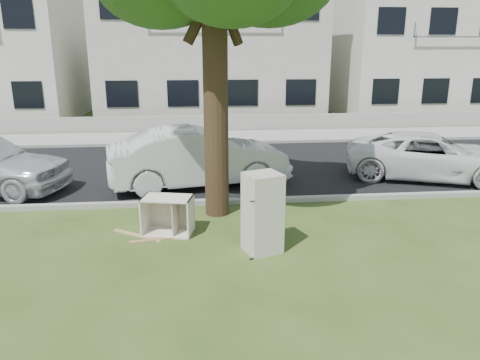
{
  "coord_description": "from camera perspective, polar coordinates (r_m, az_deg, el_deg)",
  "views": [
    {
      "loc": [
        -0.86,
        -8.38,
        3.75
      ],
      "look_at": [
        0.01,
        0.6,
        1.14
      ],
      "focal_mm": 35.0,
      "sensor_mm": 36.0,
      "label": 1
    }
  ],
  "objects": [
    {
      "name": "townhouse_center",
      "position": [
        25.89,
        -3.77,
        16.09
      ],
      "size": [
        11.22,
        8.16,
        7.44
      ],
      "color": "beige",
      "rests_on": "ground"
    },
    {
      "name": "car_right",
      "position": [
        14.59,
        22.17,
        2.71
      ],
      "size": [
        5.18,
        3.67,
        1.31
      ],
      "primitive_type": "imported",
      "rotation": [
        0.0,
        0.0,
        1.22
      ],
      "color": "silver",
      "rests_on": "ground"
    },
    {
      "name": "ground",
      "position": [
        9.22,
        0.29,
        -7.83
      ],
      "size": [
        120.0,
        120.0,
        0.0
      ],
      "primitive_type": "plane",
      "color": "#304619"
    },
    {
      "name": "fridge",
      "position": [
        8.68,
        2.76,
        -4.03
      ],
      "size": [
        0.78,
        0.76,
        1.51
      ],
      "primitive_type": "cube",
      "rotation": [
        0.0,
        0.0,
        0.35
      ],
      "color": "silver",
      "rests_on": "ground"
    },
    {
      "name": "kerb_near",
      "position": [
        11.49,
        -0.95,
        -2.88
      ],
      "size": [
        120.0,
        0.18,
        0.12
      ],
      "primitive_type": "cube",
      "color": "gray",
      "rests_on": "ground"
    },
    {
      "name": "kerb_far",
      "position": [
        18.34,
        -2.74,
        4.36
      ],
      "size": [
        120.0,
        0.18,
        0.12
      ],
      "primitive_type": "cube",
      "color": "gray",
      "rests_on": "ground"
    },
    {
      "name": "plank_b",
      "position": [
        9.89,
        -12.87,
        -6.48
      ],
      "size": [
        0.89,
        0.64,
        0.02
      ],
      "primitive_type": "cube",
      "rotation": [
        0.0,
        0.0,
        -0.59
      ],
      "color": "tan",
      "rests_on": "ground"
    },
    {
      "name": "townhouse_right",
      "position": [
        28.9,
        21.61,
        14.45
      ],
      "size": [
        10.2,
        8.16,
        6.84
      ],
      "color": "silver",
      "rests_on": "ground"
    },
    {
      "name": "sidewalk",
      "position": [
        19.76,
        -2.95,
        5.23
      ],
      "size": [
        120.0,
        2.8,
        0.01
      ],
      "primitive_type": "cube",
      "color": "gray",
      "rests_on": "ground"
    },
    {
      "name": "car_center",
      "position": [
        12.79,
        -5.07,
        2.77
      ],
      "size": [
        5.1,
        2.62,
        1.6
      ],
      "primitive_type": "imported",
      "rotation": [
        0.0,
        0.0,
        1.77
      ],
      "color": "silver",
      "rests_on": "ground"
    },
    {
      "name": "plank_a",
      "position": [
        9.56,
        -9.61,
        -7.1
      ],
      "size": [
        1.25,
        0.34,
        0.02
      ],
      "primitive_type": "cube",
      "rotation": [
        0.0,
        0.0,
        0.19
      ],
      "color": "#A0764D",
      "rests_on": "ground"
    },
    {
      "name": "plank_c",
      "position": [
        9.78,
        -9.52,
        -6.56
      ],
      "size": [
        0.17,
        0.77,
        0.02
      ],
      "primitive_type": "cube",
      "rotation": [
        0.0,
        0.0,
        1.46
      ],
      "color": "tan",
      "rests_on": "ground"
    },
    {
      "name": "cabinet",
      "position": [
        9.73,
        -8.79,
        -4.25
      ],
      "size": [
        1.11,
        0.82,
        0.78
      ],
      "primitive_type": "cube",
      "rotation": [
        0.0,
        0.0,
        -0.22
      ],
      "color": "silver",
      "rests_on": "ground"
    },
    {
      "name": "road",
      "position": [
        14.89,
        -2.05,
        1.59
      ],
      "size": [
        120.0,
        7.0,
        0.01
      ],
      "primitive_type": "cube",
      "color": "black",
      "rests_on": "ground"
    },
    {
      "name": "low_wall",
      "position": [
        21.27,
        -3.17,
        6.95
      ],
      "size": [
        120.0,
        0.15,
        0.7
      ],
      "primitive_type": "cube",
      "color": "gray",
      "rests_on": "ground"
    }
  ]
}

